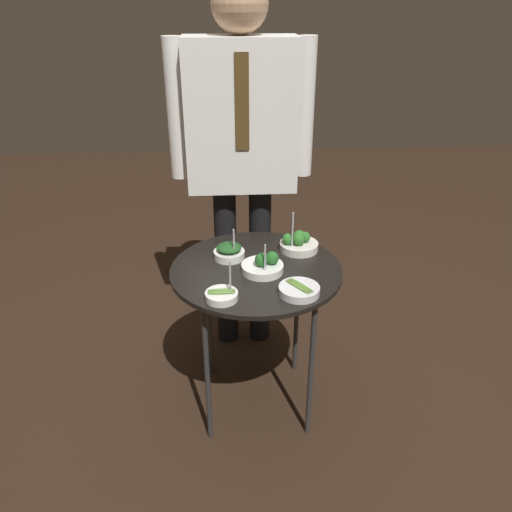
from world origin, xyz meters
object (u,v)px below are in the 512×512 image
(bowl_broccoli_front_right, at_px, (263,265))
(bowl_broccoli_front_center, at_px, (298,243))
(waiter_figure, at_px, (241,135))
(bowl_asparagus_mid_right, at_px, (299,290))
(bowl_spinach_back_right, at_px, (229,252))
(serving_cart, at_px, (256,279))
(bowl_asparagus_mid_left, at_px, (222,295))

(bowl_broccoli_front_right, relative_size, bowl_broccoli_front_center, 0.89)
(bowl_broccoli_front_right, height_order, waiter_figure, waiter_figure)
(bowl_asparagus_mid_right, height_order, waiter_figure, waiter_figure)
(bowl_broccoli_front_center, bearing_deg, bowl_spinach_back_right, -169.69)
(serving_cart, relative_size, bowl_broccoli_front_center, 3.75)
(bowl_asparagus_mid_right, bearing_deg, waiter_figure, 104.21)
(bowl_broccoli_front_center, relative_size, bowl_asparagus_mid_right, 1.23)
(bowl_asparagus_mid_right, bearing_deg, bowl_asparagus_mid_left, -176.35)
(bowl_broccoli_front_right, xyz_separation_m, bowl_broccoli_front_center, (0.15, 0.17, 0.00))
(bowl_spinach_back_right, height_order, waiter_figure, waiter_figure)
(serving_cart, height_order, bowl_broccoli_front_center, bowl_broccoli_front_center)
(serving_cart, xyz_separation_m, bowl_asparagus_mid_left, (-0.13, -0.21, 0.06))
(serving_cart, xyz_separation_m, waiter_figure, (-0.03, 0.46, 0.44))
(bowl_spinach_back_right, height_order, bowl_broccoli_front_center, bowl_broccoli_front_center)
(bowl_asparagus_mid_left, distance_m, bowl_asparagus_mid_right, 0.26)
(bowl_spinach_back_right, xyz_separation_m, bowl_broccoli_front_right, (0.12, -0.12, 0.00))
(bowl_asparagus_mid_left, distance_m, waiter_figure, 0.77)
(bowl_asparagus_mid_left, bearing_deg, bowl_spinach_back_right, 84.11)
(bowl_spinach_back_right, distance_m, bowl_broccoli_front_center, 0.28)
(bowl_broccoli_front_right, bearing_deg, bowl_broccoli_front_center, 47.40)
(serving_cart, height_order, bowl_broccoli_front_right, bowl_broccoli_front_right)
(bowl_asparagus_mid_right, distance_m, waiter_figure, 0.77)
(serving_cart, xyz_separation_m, bowl_broccoli_front_right, (0.02, -0.03, 0.08))
(bowl_spinach_back_right, bearing_deg, waiter_figure, 79.79)
(serving_cart, xyz_separation_m, bowl_asparagus_mid_right, (0.13, -0.19, 0.06))
(bowl_asparagus_mid_left, xyz_separation_m, bowl_broccoli_front_center, (0.31, 0.35, 0.02))
(serving_cart, distance_m, bowl_broccoli_front_center, 0.24)
(bowl_broccoli_front_right, bearing_deg, bowl_asparagus_mid_right, -56.07)
(bowl_asparagus_mid_right, bearing_deg, bowl_broccoli_front_center, 82.41)
(bowl_broccoli_front_right, height_order, bowl_asparagus_mid_left, bowl_asparagus_mid_left)
(serving_cart, height_order, bowl_spinach_back_right, bowl_spinach_back_right)
(bowl_asparagus_mid_right, bearing_deg, serving_cart, 124.84)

